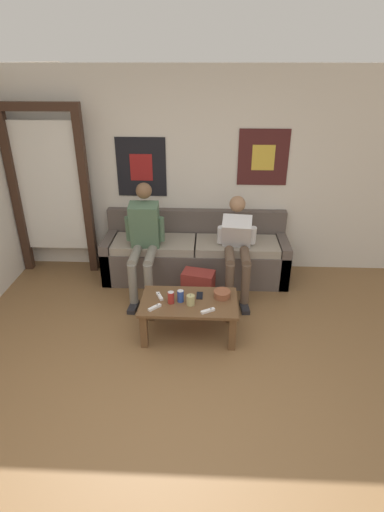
% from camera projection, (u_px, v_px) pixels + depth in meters
% --- Properties ---
extents(ground_plane, '(18.00, 18.00, 0.00)m').
position_uv_depth(ground_plane, '(167.00, 427.00, 3.12)').
color(ground_plane, brown).
extents(wall_back, '(10.00, 0.07, 2.55)m').
position_uv_depth(wall_back, '(187.00, 174.00, 5.05)').
color(wall_back, silver).
rests_on(wall_back, ground_plane).
extents(door_frame, '(1.00, 0.10, 2.15)m').
position_uv_depth(door_frame, '(49.00, 183.00, 4.96)').
color(door_frame, '#382319').
rests_on(door_frame, ground_plane).
extents(couch, '(2.33, 0.69, 0.83)m').
position_uv_depth(couch, '(196.00, 255.00, 5.17)').
color(couch, '#564C47').
rests_on(couch, ground_plane).
extents(coffee_table, '(0.98, 0.57, 0.40)m').
position_uv_depth(coffee_table, '(189.00, 307.00, 4.05)').
color(coffee_table, brown).
rests_on(coffee_table, ground_plane).
extents(person_seated_adult, '(0.47, 0.84, 1.31)m').
position_uv_depth(person_seated_adult, '(144.00, 237.00, 4.67)').
color(person_seated_adult, gray).
rests_on(person_seated_adult, ground_plane).
extents(person_seated_teen, '(0.47, 0.93, 1.12)m').
position_uv_depth(person_seated_teen, '(237.00, 244.00, 4.70)').
color(person_seated_teen, brown).
rests_on(person_seated_teen, ground_plane).
extents(backpack, '(0.40, 0.31, 0.41)m').
position_uv_depth(backpack, '(198.00, 289.00, 4.61)').
color(backpack, maroon).
rests_on(backpack, ground_plane).
extents(ceramic_bowl, '(0.18, 0.18, 0.08)m').
position_uv_depth(ceramic_bowl, '(222.00, 294.00, 4.06)').
color(ceramic_bowl, brown).
rests_on(ceramic_bowl, coffee_table).
extents(pillar_candle, '(0.08, 0.08, 0.12)m').
position_uv_depth(pillar_candle, '(191.00, 300.00, 3.93)').
color(pillar_candle, tan).
rests_on(pillar_candle, coffee_table).
extents(drink_can_blue, '(0.07, 0.07, 0.12)m').
position_uv_depth(drink_can_blue, '(181.00, 296.00, 3.98)').
color(drink_can_blue, '#28479E').
rests_on(drink_can_blue, coffee_table).
extents(drink_can_red, '(0.07, 0.07, 0.12)m').
position_uv_depth(drink_can_red, '(171.00, 297.00, 3.96)').
color(drink_can_red, maroon).
rests_on(drink_can_red, coffee_table).
extents(game_controller_near_left, '(0.12, 0.13, 0.03)m').
position_uv_depth(game_controller_near_left, '(155.00, 307.00, 3.89)').
color(game_controller_near_left, white).
rests_on(game_controller_near_left, coffee_table).
extents(game_controller_near_right, '(0.09, 0.15, 0.03)m').
position_uv_depth(game_controller_near_right, '(160.00, 296.00, 4.07)').
color(game_controller_near_right, white).
rests_on(game_controller_near_right, coffee_table).
extents(game_controller_far_center, '(0.14, 0.10, 0.03)m').
position_uv_depth(game_controller_far_center, '(208.00, 311.00, 3.84)').
color(game_controller_far_center, white).
rests_on(game_controller_far_center, coffee_table).
extents(cell_phone, '(0.07, 0.14, 0.01)m').
position_uv_depth(cell_phone, '(200.00, 295.00, 4.10)').
color(cell_phone, black).
rests_on(cell_phone, coffee_table).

